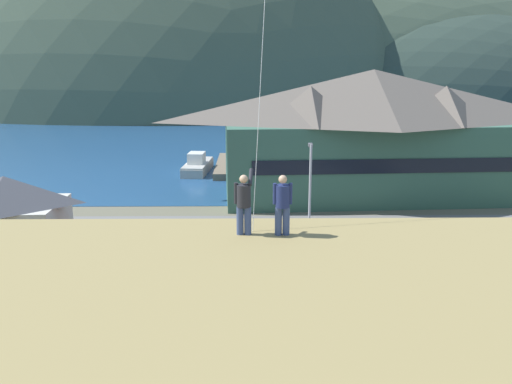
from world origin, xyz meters
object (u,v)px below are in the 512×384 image
parked_car_back_row_right (61,286)px  parked_car_front_row_silver (136,241)px  parked_car_lone_by_shed (216,245)px  parked_car_front_row_red (491,283)px  person_companion (283,203)px  person_kite_flyer (244,202)px  wharf_dock (231,166)px  harbor_lodge (371,130)px  parking_light_pole (310,183)px  parked_car_mid_row_far (353,292)px  moored_boat_outer_mooring (261,158)px  storage_shed_near_lot (8,219)px  parked_car_front_row_end (469,238)px  moored_boat_wharfside (198,165)px

parked_car_back_row_right → parked_car_front_row_silver: size_ratio=1.01×
parked_car_back_row_right → parked_car_lone_by_shed: size_ratio=1.01×
parked_car_front_row_red → parked_car_lone_by_shed: 14.26m
person_companion → parked_car_front_row_silver: bearing=118.2°
parked_car_front_row_silver → person_kite_flyer: 16.55m
wharf_dock → parked_car_front_row_silver: (-4.60, -26.25, 0.71)m
harbor_lodge → parked_car_back_row_right: (-18.88, -20.48, -4.57)m
parking_light_pole → parked_car_front_row_silver: bearing=-160.4°
parked_car_mid_row_far → person_kite_flyer: (-4.80, -7.08, 6.11)m
moored_boat_outer_mooring → parked_car_front_row_red: bearing=-73.8°
storage_shed_near_lot → person_companion: person_companion is taller
parked_car_front_row_end → parked_car_mid_row_far: 10.87m
parked_car_front_row_red → parked_car_front_row_end: same height
parked_car_lone_by_shed → person_companion: person_companion is taller
wharf_dock → parking_light_pole: (5.85, -22.52, 3.28)m
moored_boat_outer_mooring → person_kite_flyer: bearing=-91.9°
harbor_lodge → parked_car_back_row_right: bearing=-132.7°
parked_car_front_row_end → parking_light_pole: size_ratio=0.72×
storage_shed_near_lot → parked_car_front_row_red: storage_shed_near_lot is taller
parked_car_front_row_red → person_companion: size_ratio=2.48×
moored_boat_wharfside → moored_boat_outer_mooring: (6.73, 4.12, -0.00)m
parked_car_lone_by_shed → moored_boat_wharfside: bearing=98.0°
moored_boat_wharfside → parked_car_back_row_right: 30.73m
parked_car_front_row_end → person_kite_flyer: (-13.02, -14.18, 6.11)m
moored_boat_wharfside → person_kite_flyer: person_kite_flyer is taller
parked_car_front_row_red → parked_car_back_row_right: bearing=-179.7°
parked_car_back_row_right → person_companion: 13.88m
wharf_dock → moored_boat_wharfside: bearing=-152.5°
wharf_dock → parked_car_lone_by_shed: size_ratio=2.88×
parked_car_lone_by_shed → moored_boat_outer_mooring: bearing=83.8°
parked_car_back_row_right → wharf_dock: bearing=78.3°
parked_car_lone_by_shed → person_companion: bearing=-77.9°
wharf_dock → parked_car_front_row_red: parked_car_front_row_red is taller
harbor_lodge → parked_car_lone_by_shed: harbor_lodge is taller
parked_car_front_row_red → parking_light_pole: 12.50m
person_kite_flyer → wharf_dock: bearing=92.6°
wharf_dock → parked_car_back_row_right: (-6.72, -32.37, 0.71)m
harbor_lodge → wharf_dock: harbor_lodge is taller
storage_shed_near_lot → parked_car_front_row_silver: bearing=4.7°
harbor_lodge → wharf_dock: 17.81m
parked_car_mid_row_far → wharf_dock: bearing=101.3°
harbor_lodge → parked_car_front_row_silver: harbor_lodge is taller
parked_car_mid_row_far → storage_shed_near_lot: bearing=160.7°
parked_car_front_row_red → parked_car_mid_row_far: (-6.65, -0.89, 0.00)m
harbor_lodge → parked_car_front_row_silver: size_ratio=6.19×
moored_boat_wharfside → parked_car_back_row_right: moored_boat_wharfside is taller
moored_boat_outer_mooring → harbor_lodge: bearing=-57.9°
parked_car_back_row_right → parked_car_front_row_end: bearing=16.4°
storage_shed_near_lot → wharf_dock: storage_shed_near_lot is taller
person_companion → storage_shed_near_lot: bearing=136.9°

